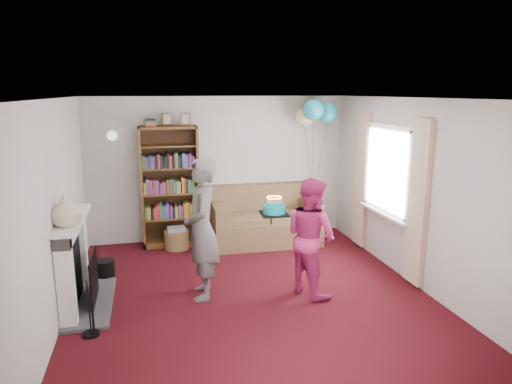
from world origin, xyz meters
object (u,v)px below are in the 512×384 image
object	(u,v)px
sofa	(264,221)
person_striped	(202,229)
birthday_cake	(274,209)
bookcase	(170,188)
person_magenta	(311,236)

from	to	relation	value
sofa	person_striped	world-z (taller)	person_striped
sofa	birthday_cake	bearing A→B (deg)	-99.88
sofa	person_striped	xyz separation A→B (m)	(-1.31, -1.95, 0.54)
birthday_cake	bookcase	bearing A→B (deg)	114.63
sofa	person_magenta	size ratio (longest dim) A/B	1.20
bookcase	sofa	world-z (taller)	bookcase
sofa	person_magenta	distance (m)	2.20
bookcase	person_magenta	size ratio (longest dim) A/B	1.46
person_magenta	bookcase	bearing A→B (deg)	11.01
bookcase	person_striped	distance (m)	2.20
bookcase	person_magenta	bearing A→B (deg)	-55.50
person_magenta	birthday_cake	world-z (taller)	person_magenta
person_striped	person_magenta	bearing A→B (deg)	85.83
sofa	person_striped	size ratio (longest dim) A/B	1.02
bookcase	person_striped	size ratio (longest dim) A/B	1.25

